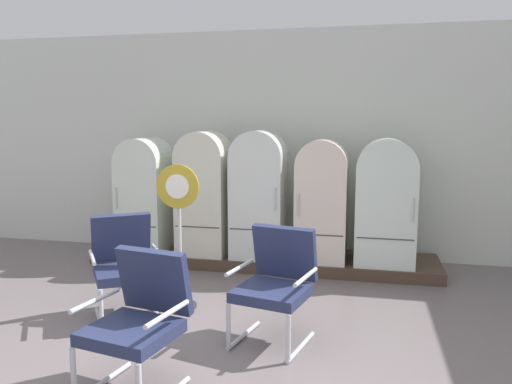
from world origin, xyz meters
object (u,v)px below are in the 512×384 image
object	(u,v)px
refrigerator_3	(322,196)
refrigerator_4	(385,198)
refrigerator_0	(145,191)
armchair_right	(276,279)
refrigerator_2	(259,190)
armchair_left	(124,261)
sign_stand	(179,239)
refrigerator_1	(205,189)
armchair_center	(140,315)

from	to	relation	value
refrigerator_3	refrigerator_4	bearing A→B (deg)	1.19
refrigerator_0	armchair_right	xyz separation A→B (m)	(2.21, -2.15, -0.42)
refrigerator_2	armchair_right	xyz separation A→B (m)	(0.61, -2.12, -0.47)
refrigerator_0	armchair_left	distance (m)	2.05
sign_stand	refrigerator_2	bearing A→B (deg)	73.20
refrigerator_2	sign_stand	xyz separation A→B (m)	(-0.48, -1.60, -0.30)
refrigerator_4	refrigerator_3	bearing A→B (deg)	-178.81
refrigerator_3	sign_stand	xyz separation A→B (m)	(-1.29, -1.62, -0.24)
refrigerator_1	refrigerator_2	world-z (taller)	refrigerator_2
refrigerator_3	sign_stand	size ratio (longest dim) A/B	1.03
refrigerator_0	refrigerator_3	size ratio (longest dim) A/B	1.00
refrigerator_2	armchair_right	world-z (taller)	refrigerator_2
refrigerator_1	armchair_center	distance (m)	3.22
refrigerator_0	sign_stand	size ratio (longest dim) A/B	1.03
refrigerator_1	refrigerator_3	xyz separation A→B (m)	(1.55, 0.00, -0.05)
refrigerator_1	refrigerator_4	distance (m)	2.33
armchair_center	sign_stand	world-z (taller)	sign_stand
refrigerator_3	armchair_right	distance (m)	2.19
refrigerator_2	armchair_left	xyz separation A→B (m)	(-0.95, -1.87, -0.47)
refrigerator_3	refrigerator_4	xyz separation A→B (m)	(0.78, 0.02, 0.00)
refrigerator_0	refrigerator_4	xyz separation A→B (m)	(3.18, 0.00, 0.01)
refrigerator_4	armchair_left	bearing A→B (deg)	-143.19
refrigerator_1	armchair_center	bearing A→B (deg)	-80.22
refrigerator_1	sign_stand	size ratio (longest dim) A/B	1.09
armchair_left	armchair_right	xyz separation A→B (m)	(1.56, -0.25, 0.00)
refrigerator_1	armchair_right	world-z (taller)	refrigerator_1
refrigerator_3	armchair_left	size ratio (longest dim) A/B	1.55
armchair_center	sign_stand	distance (m)	1.56
refrigerator_3	refrigerator_4	size ratio (longest dim) A/B	0.99
refrigerator_1	armchair_center	size ratio (longest dim) A/B	1.65
armchair_right	sign_stand	bearing A→B (deg)	154.51
refrigerator_1	armchair_left	world-z (taller)	refrigerator_1
refrigerator_0	sign_stand	xyz separation A→B (m)	(1.11, -1.63, -0.24)
refrigerator_3	sign_stand	bearing A→B (deg)	-128.67
refrigerator_2	armchair_center	size ratio (longest dim) A/B	1.66
refrigerator_4	armchair_left	xyz separation A→B (m)	(-2.54, -1.90, -0.42)
refrigerator_1	armchair_center	xyz separation A→B (m)	(0.54, -3.14, -0.47)
refrigerator_2	armchair_center	distance (m)	3.16
refrigerator_0	sign_stand	world-z (taller)	refrigerator_0
armchair_right	sign_stand	xyz separation A→B (m)	(-1.09, 0.52, 0.18)
armchair_left	refrigerator_2	bearing A→B (deg)	62.92
refrigerator_0	refrigerator_2	bearing A→B (deg)	-1.28
refrigerator_1	armchair_left	bearing A→B (deg)	-96.42
refrigerator_2	armchair_left	world-z (taller)	refrigerator_2
refrigerator_0	armchair_right	bearing A→B (deg)	-44.30
armchair_left	sign_stand	distance (m)	0.57
armchair_center	refrigerator_4	bearing A→B (deg)	60.40
refrigerator_3	refrigerator_0	bearing A→B (deg)	179.67
sign_stand	armchair_left	bearing A→B (deg)	-150.16
refrigerator_0	armchair_center	distance (m)	3.47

